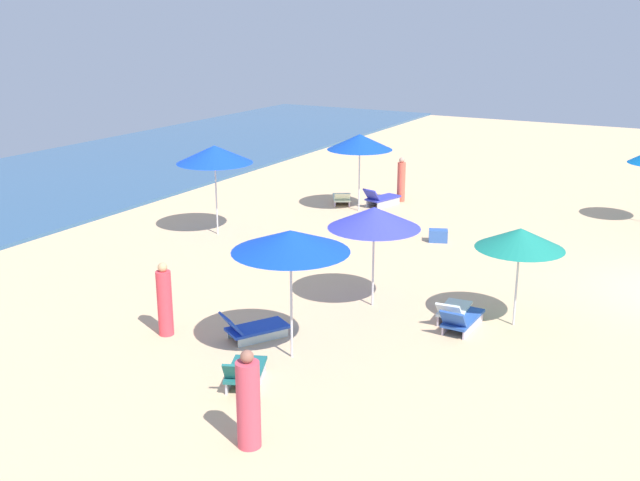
# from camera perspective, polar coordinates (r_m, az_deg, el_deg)

# --- Properties ---
(ocean) EXTENTS (60.00, 11.95, 0.12)m
(ocean) POSITION_cam_1_polar(r_m,az_deg,el_deg) (32.15, -21.91, 3.63)
(ocean) COLOR #325A84
(ocean) RESTS_ON ground_plane
(umbrella_0) EXTENTS (2.35, 2.35, 2.69)m
(umbrella_0) POSITION_cam_1_polar(r_m,az_deg,el_deg) (14.65, -2.25, -0.04)
(umbrella_0) COLOR silver
(umbrella_0) RESTS_ON ground_plane
(lounge_chair_0_0) EXTENTS (1.40, 1.07, 0.70)m
(lounge_chair_0_0) POSITION_cam_1_polar(r_m,az_deg,el_deg) (14.37, -5.73, -9.91)
(lounge_chair_0_0) COLOR silver
(lounge_chair_0_0) RESTS_ON ground_plane
(lounge_chair_0_1) EXTENTS (1.55, 1.27, 0.66)m
(lounge_chair_0_1) POSITION_cam_1_polar(r_m,az_deg,el_deg) (16.32, -5.12, -6.66)
(lounge_chair_0_1) COLOR silver
(lounge_chair_0_1) RESTS_ON ground_plane
(umbrella_1) EXTENTS (2.37, 2.37, 2.84)m
(umbrella_1) POSITION_cam_1_polar(r_m,az_deg,el_deg) (23.58, -8.01, 6.50)
(umbrella_1) COLOR silver
(umbrella_1) RESTS_ON ground_plane
(umbrella_2) EXTENTS (1.95, 1.95, 2.27)m
(umbrella_2) POSITION_cam_1_polar(r_m,az_deg,el_deg) (16.91, 14.95, 0.15)
(umbrella_2) COLOR silver
(umbrella_2) RESTS_ON ground_plane
(lounge_chair_2_0) EXTENTS (1.30, 0.66, 0.63)m
(lounge_chair_2_0) POSITION_cam_1_polar(r_m,az_deg,el_deg) (17.36, 10.10, -5.27)
(lounge_chair_2_0) COLOR silver
(lounge_chair_2_0) RESTS_ON ground_plane
(lounge_chair_2_1) EXTENTS (1.51, 0.60, 0.65)m
(lounge_chair_2_1) POSITION_cam_1_polar(r_m,az_deg,el_deg) (16.98, 10.68, -5.92)
(lounge_chair_2_1) COLOR silver
(lounge_chair_2_1) RESTS_ON ground_plane
(umbrella_4) EXTENTS (2.29, 2.29, 2.74)m
(umbrella_4) POSITION_cam_1_polar(r_m,az_deg,el_deg) (26.31, 3.04, 7.48)
(umbrella_4) COLOR silver
(umbrella_4) RESTS_ON ground_plane
(lounge_chair_4_0) EXTENTS (1.49, 1.21, 0.56)m
(lounge_chair_4_0) POSITION_cam_1_polar(r_m,az_deg,el_deg) (27.71, 1.65, 3.23)
(lounge_chair_4_0) COLOR silver
(lounge_chair_4_0) RESTS_ON ground_plane
(lounge_chair_4_1) EXTENTS (1.61, 0.99, 0.72)m
(lounge_chair_4_1) POSITION_cam_1_polar(r_m,az_deg,el_deg) (27.48, 4.66, 3.19)
(lounge_chair_4_1) COLOR silver
(lounge_chair_4_1) RESTS_ON ground_plane
(umbrella_5) EXTENTS (2.18, 2.18, 2.43)m
(umbrella_5) POSITION_cam_1_polar(r_m,az_deg,el_deg) (17.50, 4.13, 1.74)
(umbrella_5) COLOR silver
(umbrella_5) RESTS_ON ground_plane
(beachgoer_0) EXTENTS (0.48, 0.48, 1.69)m
(beachgoer_0) POSITION_cam_1_polar(r_m,az_deg,el_deg) (12.28, -5.46, -12.15)
(beachgoer_0) COLOR #D14659
(beachgoer_0) RESTS_ON ground_plane
(beachgoer_1) EXTENTS (0.44, 0.44, 1.65)m
(beachgoer_1) POSITION_cam_1_polar(r_m,az_deg,el_deg) (16.59, -11.71, -4.54)
(beachgoer_1) COLOR #F9404D
(beachgoer_1) RESTS_ON ground_plane
(beachgoer_2) EXTENTS (0.37, 0.37, 1.66)m
(beachgoer_2) POSITION_cam_1_polar(r_m,az_deg,el_deg) (28.16, 6.18, 4.54)
(beachgoer_2) COLOR #F35B46
(beachgoer_2) RESTS_ON ground_plane
(cooler_box_0) EXTENTS (0.54, 0.66, 0.38)m
(cooler_box_0) POSITION_cam_1_polar(r_m,az_deg,el_deg) (23.34, 8.96, 0.36)
(cooler_box_0) COLOR #325CAF
(cooler_box_0) RESTS_ON ground_plane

